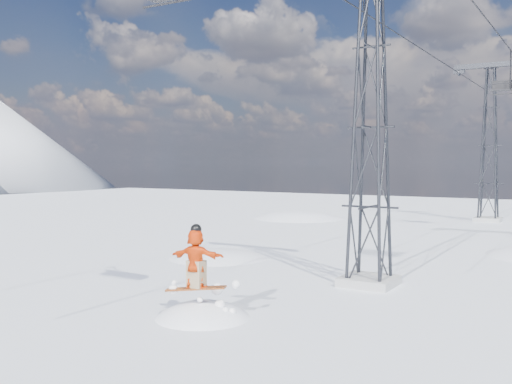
{
  "coord_description": "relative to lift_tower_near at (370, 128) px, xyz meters",
  "views": [
    {
      "loc": [
        7.58,
        -10.92,
        4.3
      ],
      "look_at": [
        -1.42,
        4.05,
        3.38
      ],
      "focal_mm": 40.0,
      "sensor_mm": 36.0,
      "label": 1
    }
  ],
  "objects": [
    {
      "name": "ground",
      "position": [
        -0.8,
        -8.0,
        -5.47
      ],
      "size": [
        120.0,
        120.0,
        0.0
      ],
      "primitive_type": "plane",
      "color": "white",
      "rests_on": "ground"
    },
    {
      "name": "lift_tower_near",
      "position": [
        0.0,
        0.0,
        0.0
      ],
      "size": [
        5.2,
        1.8,
        11.43
      ],
      "color": "#999999",
      "rests_on": "ground"
    },
    {
      "name": "lift_tower_far",
      "position": [
        0.0,
        25.0,
        0.0
      ],
      "size": [
        5.2,
        1.8,
        11.43
      ],
      "color": "#999999",
      "rests_on": "ground"
    },
    {
      "name": "haul_cables",
      "position": [
        0.0,
        11.5,
        5.38
      ],
      "size": [
        4.46,
        51.0,
        0.06
      ],
      "color": "black",
      "rests_on": "ground"
    },
    {
      "name": "snowboarder_jump",
      "position": [
        -2.52,
        -6.33,
        -7.11
      ],
      "size": [
        4.4,
        4.4,
        6.58
      ],
      "color": "white",
      "rests_on": "ground"
    },
    {
      "name": "lift_chair_mid",
      "position": [
        2.2,
        17.78,
        3.32
      ],
      "size": [
        2.08,
        0.6,
        2.58
      ],
      "color": "black",
      "rests_on": "ground"
    }
  ]
}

